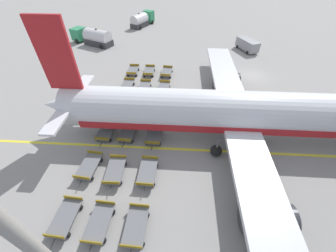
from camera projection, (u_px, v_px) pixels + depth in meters
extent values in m
plane|color=gray|center=(252.00, 75.00, 32.21)|extent=(500.00, 500.00, 0.00)
cylinder|color=silver|center=(256.00, 112.00, 20.11)|extent=(8.95, 38.19, 4.10)
cone|color=silver|center=(67.00, 105.00, 21.00)|extent=(4.50, 5.38, 3.90)
cube|color=red|center=(56.00, 55.00, 17.47)|extent=(0.67, 3.09, 6.38)
cube|color=silver|center=(71.00, 100.00, 20.56)|extent=(10.17, 2.63, 0.24)
cube|color=silver|center=(238.00, 119.00, 20.80)|extent=(36.13, 7.96, 0.44)
cylinder|color=#333338|center=(267.00, 219.00, 14.33)|extent=(2.63, 3.70, 2.21)
cylinder|color=#333338|center=(226.00, 81.00, 28.63)|extent=(2.63, 3.70, 2.21)
cube|color=red|center=(254.00, 118.00, 20.59)|extent=(8.54, 34.43, 0.74)
cylinder|color=#56565B|center=(217.00, 145.00, 19.29)|extent=(0.24, 0.24, 1.54)
sphere|color=black|center=(216.00, 151.00, 19.81)|extent=(1.12, 1.12, 1.12)
cylinder|color=#56565B|center=(211.00, 108.00, 23.68)|extent=(0.24, 0.24, 1.54)
sphere|color=black|center=(211.00, 113.00, 24.20)|extent=(1.12, 1.12, 1.12)
cube|color=#2D8C5B|center=(79.00, 34.00, 42.27)|extent=(3.26, 3.16, 2.21)
cube|color=#333338|center=(99.00, 42.00, 41.20)|extent=(5.01, 6.09, 1.15)
cylinder|color=silver|center=(97.00, 36.00, 40.41)|extent=(4.87, 5.85, 2.49)
sphere|color=#333338|center=(96.00, 30.00, 39.58)|extent=(0.44, 0.44, 0.44)
sphere|color=black|center=(85.00, 37.00, 43.66)|extent=(0.90, 0.90, 0.90)
sphere|color=black|center=(77.00, 41.00, 42.10)|extent=(0.90, 0.90, 0.90)
sphere|color=black|center=(109.00, 42.00, 41.50)|extent=(0.90, 0.90, 0.90)
sphere|color=black|center=(101.00, 46.00, 39.94)|extent=(0.90, 0.90, 0.90)
cube|color=#2D8C5B|center=(149.00, 16.00, 51.93)|extent=(2.78, 2.93, 2.46)
cube|color=#333338|center=(140.00, 25.00, 50.07)|extent=(5.03, 4.46, 1.13)
cylinder|color=silver|center=(139.00, 20.00, 49.30)|extent=(4.89, 4.40, 2.42)
sphere|color=#333338|center=(139.00, 14.00, 48.49)|extent=(0.44, 0.44, 0.44)
sphere|color=black|center=(152.00, 22.00, 52.15)|extent=(0.90, 0.90, 0.90)
sphere|color=black|center=(145.00, 21.00, 52.99)|extent=(0.90, 0.90, 0.90)
sphere|color=black|center=(140.00, 27.00, 48.87)|extent=(0.90, 0.90, 0.90)
sphere|color=black|center=(133.00, 26.00, 49.71)|extent=(0.90, 0.90, 0.90)
cube|color=gray|center=(247.00, 44.00, 38.84)|extent=(5.13, 3.27, 1.74)
cube|color=#1E232D|center=(240.00, 39.00, 40.26)|extent=(0.57, 1.59, 0.61)
sphere|color=black|center=(245.00, 45.00, 40.73)|extent=(0.60, 0.60, 0.60)
sphere|color=black|center=(237.00, 47.00, 40.24)|extent=(0.60, 0.60, 0.60)
sphere|color=black|center=(256.00, 51.00, 38.58)|extent=(0.60, 0.60, 0.60)
sphere|color=black|center=(247.00, 53.00, 38.08)|extent=(0.60, 0.60, 0.60)
cube|color=slate|center=(133.00, 70.00, 32.31)|extent=(3.06, 1.83, 0.10)
cube|color=olive|center=(131.00, 73.00, 31.12)|extent=(0.25, 1.51, 0.32)
cube|color=olive|center=(134.00, 65.00, 33.22)|extent=(0.25, 1.51, 0.32)
cube|color=#333338|center=(131.00, 76.00, 31.05)|extent=(0.70, 0.14, 0.06)
sphere|color=black|center=(128.00, 75.00, 31.82)|extent=(0.36, 0.36, 0.36)
sphere|color=black|center=(136.00, 75.00, 31.78)|extent=(0.36, 0.36, 0.36)
sphere|color=black|center=(130.00, 69.00, 33.34)|extent=(0.36, 0.36, 0.36)
sphere|color=black|center=(138.00, 69.00, 33.29)|extent=(0.36, 0.36, 0.36)
cube|color=slate|center=(127.00, 85.00, 28.96)|extent=(3.11, 1.95, 0.10)
cube|color=olive|center=(125.00, 89.00, 27.77)|extent=(0.32, 1.50, 0.32)
cube|color=olive|center=(129.00, 79.00, 29.87)|extent=(0.32, 1.50, 0.32)
cube|color=#333338|center=(124.00, 93.00, 27.70)|extent=(0.70, 0.17, 0.06)
sphere|color=black|center=(121.00, 91.00, 28.50)|extent=(0.36, 0.36, 0.36)
sphere|color=black|center=(130.00, 91.00, 28.41)|extent=(0.36, 0.36, 0.36)
sphere|color=black|center=(125.00, 83.00, 30.01)|extent=(0.36, 0.36, 0.36)
sphere|color=black|center=(134.00, 84.00, 29.92)|extent=(0.36, 0.36, 0.36)
cube|color=slate|center=(116.00, 105.00, 25.33)|extent=(3.10, 1.93, 0.10)
cube|color=olive|center=(113.00, 111.00, 24.14)|extent=(0.31, 1.50, 0.32)
cube|color=olive|center=(119.00, 97.00, 26.24)|extent=(0.31, 1.50, 0.32)
cube|color=#333338|center=(112.00, 115.00, 24.07)|extent=(0.70, 0.17, 0.06)
sphere|color=black|center=(109.00, 112.00, 24.86)|extent=(0.36, 0.36, 0.36)
sphere|color=black|center=(120.00, 113.00, 24.78)|extent=(0.36, 0.36, 0.36)
sphere|color=black|center=(114.00, 103.00, 26.37)|extent=(0.36, 0.36, 0.36)
sphere|color=black|center=(124.00, 103.00, 26.29)|extent=(0.36, 0.36, 0.36)
cube|color=slate|center=(106.00, 131.00, 21.92)|extent=(3.09, 1.90, 0.10)
cube|color=olive|center=(102.00, 139.00, 20.73)|extent=(0.29, 1.51, 0.32)
cube|color=olive|center=(110.00, 121.00, 22.83)|extent=(0.29, 1.51, 0.32)
cube|color=#333338|center=(101.00, 144.00, 20.66)|extent=(0.70, 0.16, 0.06)
sphere|color=black|center=(98.00, 140.00, 21.45)|extent=(0.36, 0.36, 0.36)
sphere|color=black|center=(110.00, 140.00, 21.38)|extent=(0.36, 0.36, 0.36)
sphere|color=black|center=(104.00, 127.00, 22.96)|extent=(0.36, 0.36, 0.36)
sphere|color=black|center=(115.00, 127.00, 22.89)|extent=(0.36, 0.36, 0.36)
cube|color=slate|center=(89.00, 166.00, 18.49)|extent=(3.17, 2.10, 0.10)
cube|color=olive|center=(81.00, 177.00, 17.31)|extent=(0.40, 1.49, 0.32)
cube|color=olive|center=(95.00, 152.00, 19.40)|extent=(0.40, 1.49, 0.32)
cube|color=#333338|center=(80.00, 184.00, 17.24)|extent=(0.70, 0.21, 0.06)
sphere|color=black|center=(78.00, 176.00, 18.06)|extent=(0.36, 0.36, 0.36)
sphere|color=black|center=(92.00, 178.00, 17.92)|extent=(0.36, 0.36, 0.36)
sphere|color=black|center=(88.00, 159.00, 19.56)|extent=(0.36, 0.36, 0.36)
sphere|color=black|center=(101.00, 160.00, 19.42)|extent=(0.36, 0.36, 0.36)
cube|color=slate|center=(65.00, 217.00, 15.03)|extent=(3.14, 2.04, 0.10)
cube|color=olive|center=(53.00, 236.00, 13.84)|extent=(0.37, 1.50, 0.32)
cube|color=olive|center=(73.00, 198.00, 15.94)|extent=(0.37, 1.50, 0.32)
cube|color=#333338|center=(52.00, 244.00, 13.78)|extent=(0.70, 0.19, 0.06)
sphere|color=black|center=(51.00, 232.00, 14.58)|extent=(0.36, 0.36, 0.36)
sphere|color=black|center=(68.00, 235.00, 14.46)|extent=(0.36, 0.36, 0.36)
sphere|color=black|center=(65.00, 205.00, 16.09)|extent=(0.36, 0.36, 0.36)
sphere|color=black|center=(81.00, 207.00, 15.97)|extent=(0.36, 0.36, 0.36)
cube|color=slate|center=(149.00, 71.00, 32.14)|extent=(3.08, 1.87, 0.10)
cube|color=olive|center=(148.00, 74.00, 30.94)|extent=(0.27, 1.51, 0.32)
cube|color=olive|center=(150.00, 65.00, 33.05)|extent=(0.27, 1.51, 0.32)
cube|color=#333338|center=(148.00, 77.00, 30.87)|extent=(0.70, 0.15, 0.06)
sphere|color=black|center=(144.00, 76.00, 31.66)|extent=(0.36, 0.36, 0.36)
sphere|color=black|center=(153.00, 76.00, 31.60)|extent=(0.36, 0.36, 0.36)
sphere|color=black|center=(146.00, 70.00, 33.17)|extent=(0.36, 0.36, 0.36)
sphere|color=black|center=(154.00, 70.00, 33.11)|extent=(0.36, 0.36, 0.36)
cube|color=slate|center=(145.00, 87.00, 28.60)|extent=(3.05, 1.81, 0.10)
cube|color=olive|center=(143.00, 91.00, 27.41)|extent=(0.24, 1.51, 0.32)
cube|color=olive|center=(146.00, 80.00, 29.52)|extent=(0.24, 1.51, 0.32)
cube|color=#333338|center=(143.00, 95.00, 27.34)|extent=(0.70, 0.13, 0.06)
sphere|color=black|center=(139.00, 93.00, 28.11)|extent=(0.36, 0.36, 0.36)
sphere|color=black|center=(149.00, 93.00, 28.07)|extent=(0.36, 0.36, 0.36)
sphere|color=black|center=(141.00, 85.00, 29.63)|extent=(0.36, 0.36, 0.36)
sphere|color=black|center=(150.00, 85.00, 29.59)|extent=(0.36, 0.36, 0.36)
cube|color=slate|center=(138.00, 107.00, 25.11)|extent=(3.11, 1.94, 0.10)
cube|color=olive|center=(135.00, 112.00, 23.92)|extent=(0.31, 1.50, 0.32)
cube|color=olive|center=(140.00, 99.00, 26.02)|extent=(0.31, 1.50, 0.32)
cube|color=#333338|center=(135.00, 117.00, 23.85)|extent=(0.70, 0.17, 0.06)
sphere|color=black|center=(131.00, 114.00, 24.65)|extent=(0.36, 0.36, 0.36)
sphere|color=black|center=(142.00, 115.00, 24.56)|extent=(0.36, 0.36, 0.36)
sphere|color=black|center=(135.00, 104.00, 26.16)|extent=(0.36, 0.36, 0.36)
sphere|color=black|center=(145.00, 105.00, 26.07)|extent=(0.36, 0.36, 0.36)
cube|color=slate|center=(128.00, 132.00, 21.81)|extent=(3.14, 2.03, 0.10)
cube|color=olive|center=(124.00, 140.00, 20.62)|extent=(0.36, 1.50, 0.32)
cube|color=olive|center=(131.00, 122.00, 22.71)|extent=(0.36, 1.50, 0.32)
cube|color=#333338|center=(123.00, 145.00, 20.55)|extent=(0.70, 0.19, 0.06)
sphere|color=black|center=(120.00, 140.00, 21.36)|extent=(0.36, 0.36, 0.36)
sphere|color=black|center=(132.00, 141.00, 21.24)|extent=(0.36, 0.36, 0.36)
sphere|color=black|center=(125.00, 127.00, 22.86)|extent=(0.36, 0.36, 0.36)
sphere|color=black|center=(136.00, 128.00, 22.75)|extent=(0.36, 0.36, 0.36)
cube|color=slate|center=(115.00, 170.00, 18.13)|extent=(3.05, 1.81, 0.10)
cube|color=olive|center=(111.00, 183.00, 16.93)|extent=(0.24, 1.51, 0.32)
cube|color=olive|center=(118.00, 156.00, 19.04)|extent=(0.24, 1.51, 0.32)
cube|color=#333338|center=(110.00, 189.00, 16.86)|extent=(0.70, 0.13, 0.06)
sphere|color=black|center=(106.00, 182.00, 17.63)|extent=(0.36, 0.36, 0.36)
sphere|color=black|center=(120.00, 183.00, 17.60)|extent=(0.36, 0.36, 0.36)
sphere|color=black|center=(111.00, 163.00, 19.15)|extent=(0.36, 0.36, 0.36)
sphere|color=black|center=(125.00, 164.00, 19.11)|extent=(0.36, 0.36, 0.36)
cube|color=slate|center=(99.00, 222.00, 14.75)|extent=(3.14, 2.01, 0.10)
cube|color=olive|center=(91.00, 242.00, 13.57)|extent=(0.35, 1.50, 0.32)
cube|color=olive|center=(105.00, 202.00, 15.66)|extent=(0.35, 1.50, 0.32)
cube|color=#333338|center=(90.00, 251.00, 13.50)|extent=(0.70, 0.19, 0.06)
sphere|color=black|center=(86.00, 238.00, 14.30)|extent=(0.36, 0.36, 0.36)
sphere|color=black|center=(104.00, 240.00, 14.19)|extent=(0.36, 0.36, 0.36)
sphere|color=black|center=(97.00, 210.00, 15.81)|extent=(0.36, 0.36, 0.36)
sphere|color=black|center=(113.00, 212.00, 15.70)|extent=(0.36, 0.36, 0.36)
cube|color=slate|center=(167.00, 72.00, 31.89)|extent=(3.15, 2.05, 0.10)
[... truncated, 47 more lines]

